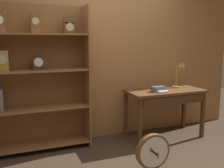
% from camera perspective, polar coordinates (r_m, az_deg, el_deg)
% --- Properties ---
extents(back_wood_panel, '(4.80, 0.05, 2.60)m').
position_cam_1_polar(back_wood_panel, '(3.96, -2.44, 6.60)').
color(back_wood_panel, '#9E6B3D').
rests_on(back_wood_panel, ground).
extents(bookshelf, '(1.38, 0.33, 1.98)m').
position_cam_1_polar(bookshelf, '(3.60, -16.73, 1.26)').
color(bookshelf, brown).
rests_on(bookshelf, ground).
extents(workbench, '(1.20, 0.57, 0.76)m').
position_cam_1_polar(workbench, '(4.05, 11.77, -2.71)').
color(workbench, brown).
rests_on(workbench, ground).
extents(desk_lamp, '(0.19, 0.19, 0.44)m').
position_cam_1_polar(desk_lamp, '(4.25, 14.75, 2.63)').
color(desk_lamp, olive).
rests_on(desk_lamp, workbench).
extents(toolbox_small, '(0.20, 0.11, 0.08)m').
position_cam_1_polar(toolbox_small, '(3.89, 10.19, -1.09)').
color(toolbox_small, '#595960').
rests_on(toolbox_small, workbench).
extents(open_repair_manual, '(0.16, 0.22, 0.02)m').
position_cam_1_polar(open_repair_manual, '(3.89, 10.67, -1.50)').
color(open_repair_manual, silver).
rests_on(open_repair_manual, workbench).
extents(round_clock_large, '(0.42, 0.11, 0.46)m').
position_cam_1_polar(round_clock_large, '(3.10, 9.01, -14.79)').
color(round_clock_large, brown).
rests_on(round_clock_large, ground).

